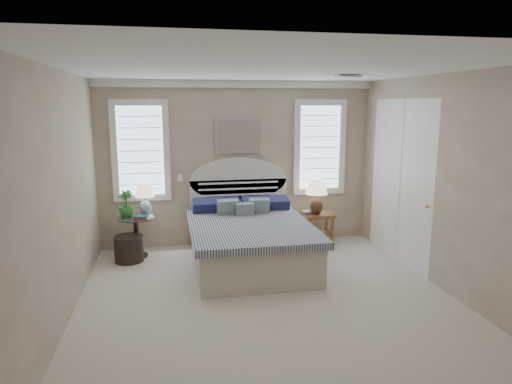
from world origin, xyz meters
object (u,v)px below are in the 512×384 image
(bed, at_px, (249,238))
(nightstand_right, at_px, (318,222))
(lamp_left, at_px, (145,196))
(floor_pot, at_px, (129,249))
(side_table_left, at_px, (136,233))
(lamp_right, at_px, (316,193))

(bed, height_order, nightstand_right, bed)
(lamp_left, bearing_deg, floor_pot, -129.15)
(side_table_left, height_order, lamp_left, lamp_left)
(bed, height_order, side_table_left, bed)
(floor_pot, bearing_deg, bed, -12.89)
(side_table_left, xyz_separation_m, lamp_right, (2.90, 0.06, 0.51))
(floor_pot, bearing_deg, lamp_right, 4.70)
(bed, distance_m, lamp_left, 1.75)
(lamp_right, bearing_deg, lamp_left, 178.69)
(bed, bearing_deg, lamp_left, 154.68)
(lamp_right, bearing_deg, side_table_left, -178.90)
(bed, height_order, lamp_right, bed)
(lamp_left, bearing_deg, side_table_left, -141.37)
(side_table_left, xyz_separation_m, lamp_left, (0.15, 0.12, 0.55))
(lamp_left, bearing_deg, nightstand_right, -0.38)
(side_table_left, bearing_deg, lamp_left, 38.63)
(side_table_left, relative_size, lamp_right, 1.06)
(bed, relative_size, lamp_left, 4.52)
(lamp_right, bearing_deg, floor_pot, -175.30)
(side_table_left, bearing_deg, nightstand_right, 1.94)
(lamp_left, height_order, lamp_right, lamp_left)
(floor_pot, distance_m, lamp_right, 3.09)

